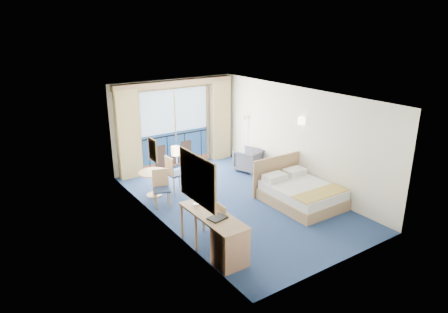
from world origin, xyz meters
TOP-DOWN VIEW (x-y plane):
  - floor at (0.00, 0.00)m, footprint 6.50×6.50m
  - room_walls at (0.00, 0.00)m, footprint 4.04×6.54m
  - balcony_door at (-0.01, 3.22)m, footprint 2.36×0.03m
  - curtain_left at (-1.55, 3.07)m, footprint 0.65×0.22m
  - curtain_right at (1.55, 3.07)m, footprint 0.65×0.22m
  - pelmet at (0.00, 3.10)m, footprint 3.80×0.25m
  - mirror at (-1.97, -1.50)m, footprint 0.05×1.25m
  - wall_print at (-1.97, 0.45)m, footprint 0.04×0.42m
  - sconce_left at (-1.94, -0.60)m, footprint 0.18×0.18m
  - sconce_right at (1.94, -0.15)m, footprint 0.18×0.18m
  - bed at (1.26, -0.94)m, footprint 1.58×1.88m
  - nightstand at (1.75, 0.24)m, footprint 0.47×0.45m
  - phone at (1.78, 0.26)m, footprint 0.24×0.22m
  - armchair at (1.60, 1.60)m, footprint 0.92×0.94m
  - floor_lamp at (1.88, 2.23)m, footprint 0.21×0.21m
  - desk at (-1.70, -2.04)m, footprint 0.58×1.69m
  - desk_chair at (-1.36, -1.49)m, footprint 0.41×0.40m
  - folder at (-1.72, -1.78)m, footprint 0.38×0.31m
  - desk_lamp at (-1.76, -1.06)m, footprint 0.13×0.13m
  - round_table at (-1.55, 1.51)m, footprint 0.73×0.73m
  - table_chair_a at (-0.99, 1.48)m, footprint 0.43×0.42m
  - table_chair_b at (-1.62, 0.88)m, footprint 0.49×0.49m

SIDE VIEW (x-z plane):
  - floor at x=0.00m, z-range 0.00..0.00m
  - bed at x=1.26m, z-range -0.22..0.78m
  - nightstand at x=1.75m, z-range 0.00..0.61m
  - armchair at x=1.60m, z-range 0.00..0.67m
  - desk at x=-1.70m, z-range 0.04..0.83m
  - round_table at x=-1.55m, z-range 0.17..0.82m
  - table_chair_b at x=-1.62m, z-range 0.06..0.96m
  - desk_chair at x=-1.36m, z-range 0.06..0.97m
  - table_chair_a at x=-0.99m, z-range 0.06..1.03m
  - phone at x=1.78m, z-range 0.61..0.70m
  - folder at x=-1.72m, z-range 0.79..0.82m
  - balcony_door at x=-0.01m, z-range -0.12..2.40m
  - desk_lamp at x=-1.76m, z-range 0.91..1.38m
  - floor_lamp at x=1.88m, z-range 0.40..1.93m
  - curtain_left at x=-1.55m, z-range 0.00..2.55m
  - curtain_right at x=1.55m, z-range 0.00..2.55m
  - mirror at x=-1.97m, z-range 1.08..2.03m
  - wall_print at x=-1.97m, z-range 1.34..1.86m
  - room_walls at x=0.00m, z-range 0.42..3.14m
  - sconce_left at x=-1.94m, z-range 1.76..1.94m
  - sconce_right at x=1.94m, z-range 1.76..1.94m
  - pelmet at x=0.00m, z-range 2.49..2.67m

